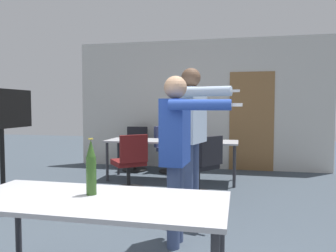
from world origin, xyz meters
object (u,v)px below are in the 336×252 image
at_px(person_far_watching, 177,143).
at_px(drink_cup, 167,137).
at_px(office_chair_near_pushed, 168,150).
at_px(office_chair_far_left, 135,150).
at_px(beer_bottle, 91,168).
at_px(office_chair_mid_tucked, 202,168).
at_px(person_center_tall, 192,126).
at_px(office_chair_far_right, 130,165).
at_px(tv_screen, 1,133).

height_order(person_far_watching, drink_cup, person_far_watching).
bearing_deg(office_chair_near_pushed, person_far_watching, 26.96).
height_order(office_chair_far_left, beer_bottle, beer_bottle).
relative_size(office_chair_far_left, office_chair_mid_tucked, 0.99).
relative_size(office_chair_near_pushed, office_chair_far_left, 1.04).
relative_size(person_far_watching, drink_cup, 14.14).
relative_size(person_center_tall, office_chair_far_left, 2.02).
distance_m(office_chair_mid_tucked, beer_bottle, 2.83).
bearing_deg(drink_cup, beer_bottle, -85.83).
relative_size(person_center_tall, office_chair_far_right, 2.01).
xyz_separation_m(office_chair_near_pushed, office_chair_far_right, (-0.27, -1.61, -0.02)).
distance_m(tv_screen, office_chair_mid_tucked, 2.79).
distance_m(tv_screen, beer_bottle, 2.56).
bearing_deg(office_chair_far_right, drink_cup, 27.01).
height_order(office_chair_far_right, drink_cup, office_chair_far_right).
distance_m(person_center_tall, drink_cup, 1.84).
xyz_separation_m(person_far_watching, beer_bottle, (-0.42, -0.97, -0.07)).
height_order(person_far_watching, office_chair_near_pushed, person_far_watching).
bearing_deg(person_center_tall, office_chair_mid_tucked, -168.92).
distance_m(tv_screen, office_chair_far_left, 3.07).
distance_m(office_chair_mid_tucked, drink_cup, 1.24).
height_order(office_chair_far_right, office_chair_mid_tucked, office_chair_mid_tucked).
distance_m(office_chair_near_pushed, office_chair_mid_tucked, 1.87).
relative_size(tv_screen, office_chair_mid_tucked, 1.73).
xyz_separation_m(tv_screen, person_center_tall, (2.42, 0.42, 0.10)).
relative_size(tv_screen, office_chair_far_right, 1.74).
bearing_deg(person_center_tall, office_chair_near_pushed, -146.36).
relative_size(tv_screen, person_far_watching, 0.96).
height_order(office_chair_far_left, office_chair_mid_tucked, office_chair_mid_tucked).
bearing_deg(office_chair_far_left, tv_screen, 68.17).
relative_size(tv_screen, beer_bottle, 4.00).
xyz_separation_m(person_center_tall, beer_bottle, (-0.42, -2.00, -0.18)).
xyz_separation_m(tv_screen, office_chair_near_pushed, (1.59, 2.82, -0.56)).
distance_m(office_chair_near_pushed, beer_bottle, 4.45).
relative_size(office_chair_near_pushed, office_chair_far_right, 1.03).
height_order(beer_bottle, drink_cup, beer_bottle).
xyz_separation_m(person_far_watching, drink_cup, (-0.69, 2.71, -0.20)).
distance_m(person_far_watching, office_chair_mid_tucked, 1.87).
xyz_separation_m(office_chair_far_right, office_chair_mid_tucked, (1.14, -0.04, 0.00)).
bearing_deg(beer_bottle, office_chair_near_pushed, 95.31).
bearing_deg(person_far_watching, person_center_tall, -177.51).
relative_size(person_far_watching, beer_bottle, 4.14).
distance_m(tv_screen, office_chair_near_pushed, 3.29).
relative_size(person_center_tall, beer_bottle, 4.63).
xyz_separation_m(tv_screen, drink_cup, (1.74, 2.10, -0.21)).
xyz_separation_m(office_chair_near_pushed, office_chair_far_left, (-0.72, 0.06, -0.02)).
bearing_deg(office_chair_mid_tucked, office_chair_near_pushed, 65.66).
bearing_deg(drink_cup, person_far_watching, -75.77).
xyz_separation_m(tv_screen, office_chair_mid_tucked, (2.47, 1.17, -0.58)).
xyz_separation_m(person_far_watching, office_chair_near_pushed, (-0.83, 3.44, -0.55)).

